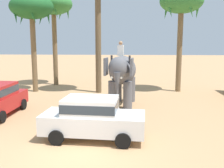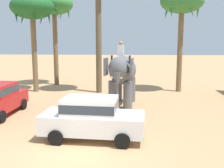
{
  "view_description": "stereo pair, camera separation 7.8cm",
  "coord_description": "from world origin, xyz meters",
  "px_view_note": "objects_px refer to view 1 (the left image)",
  "views": [
    {
      "loc": [
        1.71,
        -8.94,
        3.99
      ],
      "look_at": [
        0.92,
        5.29,
        1.6
      ],
      "focal_mm": 42.95,
      "sensor_mm": 36.0,
      "label": 1
    },
    {
      "loc": [
        1.78,
        -8.94,
        3.99
      ],
      "look_at": [
        0.92,
        5.29,
        1.6
      ],
      "focal_mm": 42.95,
      "sensor_mm": 36.0,
      "label": 2
    }
  ],
  "objects_px": {
    "palm_tree_near_hut": "(32,9)",
    "palm_tree_far_back": "(54,7)",
    "palm_tree_behind_elephant": "(181,4)",
    "elephant_with_mahout": "(122,73)",
    "car_sedan_foreground": "(92,117)"
  },
  "relations": [
    {
      "from": "car_sedan_foreground",
      "to": "palm_tree_behind_elephant",
      "type": "xyz_separation_m",
      "value": [
        5.33,
        10.34,
        5.62
      ]
    },
    {
      "from": "elephant_with_mahout",
      "to": "palm_tree_near_hut",
      "type": "distance_m",
      "value": 8.92
    },
    {
      "from": "palm_tree_near_hut",
      "to": "palm_tree_far_back",
      "type": "distance_m",
      "value": 3.29
    },
    {
      "from": "car_sedan_foreground",
      "to": "palm_tree_near_hut",
      "type": "height_order",
      "value": "palm_tree_near_hut"
    },
    {
      "from": "car_sedan_foreground",
      "to": "palm_tree_behind_elephant",
      "type": "distance_m",
      "value": 12.93
    },
    {
      "from": "palm_tree_far_back",
      "to": "car_sedan_foreground",
      "type": "bearing_deg",
      "value": -69.14
    },
    {
      "from": "car_sedan_foreground",
      "to": "elephant_with_mahout",
      "type": "distance_m",
      "value": 5.8
    },
    {
      "from": "car_sedan_foreground",
      "to": "palm_tree_far_back",
      "type": "distance_m",
      "value": 14.9
    },
    {
      "from": "palm_tree_behind_elephant",
      "to": "palm_tree_near_hut",
      "type": "distance_m",
      "value": 11.03
    },
    {
      "from": "palm_tree_behind_elephant",
      "to": "palm_tree_near_hut",
      "type": "xyz_separation_m",
      "value": [
        -11.01,
        -0.66,
        -0.39
      ]
    },
    {
      "from": "elephant_with_mahout",
      "to": "palm_tree_near_hut",
      "type": "bearing_deg",
      "value": 148.82
    },
    {
      "from": "palm_tree_behind_elephant",
      "to": "palm_tree_far_back",
      "type": "xyz_separation_m",
      "value": [
        -10.22,
        2.49,
        0.16
      ]
    },
    {
      "from": "car_sedan_foreground",
      "to": "palm_tree_near_hut",
      "type": "xyz_separation_m",
      "value": [
        -5.67,
        9.68,
        5.23
      ]
    },
    {
      "from": "elephant_with_mahout",
      "to": "palm_tree_behind_elephant",
      "type": "relative_size",
      "value": 0.52
    },
    {
      "from": "car_sedan_foreground",
      "to": "palm_tree_near_hut",
      "type": "relative_size",
      "value": 0.58
    }
  ]
}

